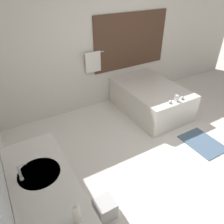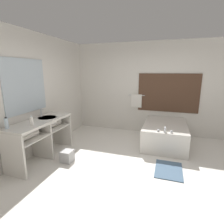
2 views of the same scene
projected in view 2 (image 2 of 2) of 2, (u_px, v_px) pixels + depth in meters
The scene contains 10 objects.
ground_plane at pixel (130, 167), 3.47m from camera, with size 16.00×16.00×0.00m, color silver.
wall_back_with_blinds at pixel (148, 89), 5.22m from camera, with size 7.40×0.13×2.70m.
wall_left_with_mirror at pixel (32, 95), 3.83m from camera, with size 0.08×7.40×2.70m.
vanity_counter at pixel (42, 130), 3.74m from camera, with size 0.57×1.55×0.86m.
sink_faucet at pixel (41, 113), 3.90m from camera, with size 0.09×0.04×0.18m.
bathtub at pixel (165, 133), 4.53m from camera, with size 1.05×1.55×0.67m.
water_bottle_1 at pixel (6, 123), 3.09m from camera, with size 0.07×0.07×0.21m.
soap_dispenser at pixel (32, 121), 3.25m from camera, with size 0.06×0.06×0.20m.
waste_bin at pixel (67, 156), 3.68m from camera, with size 0.23×0.23×0.24m.
bath_mat at pixel (169, 170), 3.37m from camera, with size 0.50×0.68×0.02m.
Camera 2 is at (0.62, -3.09, 1.87)m, focal length 28.00 mm.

